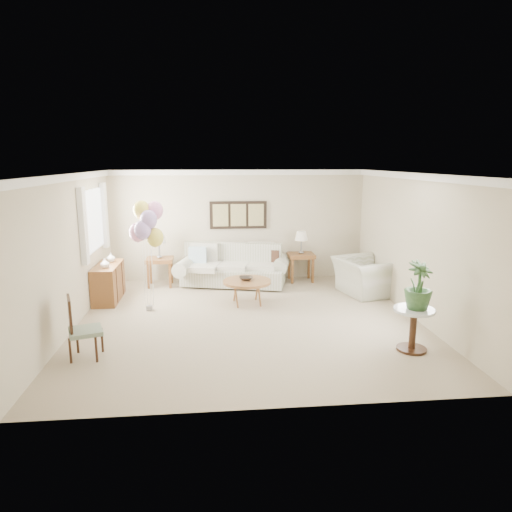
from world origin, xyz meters
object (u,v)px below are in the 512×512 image
Objects in this scene: accent_chair at (80,327)px; balloon_cluster at (147,224)px; sofa at (234,269)px; armchair at (364,276)px; coffee_table at (247,282)px.

balloon_cluster reaches higher than accent_chair.
sofa reaches higher than armchair.
sofa reaches higher than accent_chair.
armchair is 0.56× the size of balloon_cluster.
coffee_table is at bearing 41.63° from accent_chair.
balloon_cluster is at bearing -172.97° from coffee_table.
sofa is at bearing 57.58° from accent_chair.
sofa is 4.48m from accent_chair.
accent_chair is (-2.59, -2.30, 0.03)m from coffee_table.
armchair is (2.55, 0.45, -0.06)m from coffee_table.
sofa is 2.87× the size of coffee_table.
accent_chair is 0.44× the size of balloon_cluster.
coffee_table is at bearing -82.82° from sofa.
armchair is 5.83m from accent_chair.
accent_chair is (-5.14, -2.75, 0.09)m from armchair.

